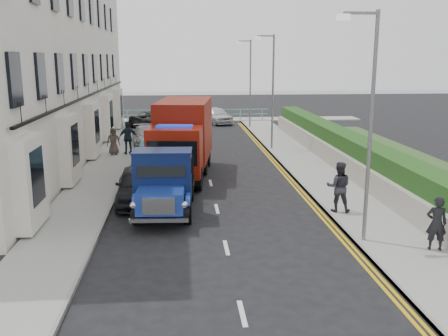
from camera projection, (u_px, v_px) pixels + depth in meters
ground at (221, 226)px, 17.15m from camera, size 120.00×120.00×0.00m
pavement_west at (106, 170)px, 25.45m from camera, size 2.40×38.00×0.12m
pavement_east at (307, 166)px, 26.34m from camera, size 2.60×38.00×0.12m
promenade at (195, 120)px, 45.33m from camera, size 30.00×2.50×0.12m
sea_plane at (189, 95)px, 75.49m from camera, size 120.00×120.00×0.00m
terrace_west at (31, 29)px, 27.43m from camera, size 6.31×30.20×14.25m
garden_east at (343, 150)px, 26.31m from camera, size 1.45×28.00×1.75m
seafront_railing at (196, 115)px, 44.44m from camera, size 13.00×0.08×1.11m
lamp_near at (367, 116)px, 14.69m from camera, size 1.23×0.18×7.00m
lamp_mid at (271, 85)px, 30.24m from camera, size 1.23×0.18×7.00m
lamp_far at (249, 78)px, 39.96m from camera, size 1.23×0.18×7.00m
bedford_lorry at (164, 186)px, 17.98m from camera, size 2.31×5.28×2.45m
red_lorry at (183, 137)px, 24.00m from camera, size 3.19×7.14×3.62m
parked_car_front at (138, 185)px, 19.80m from camera, size 1.90×4.24×1.41m
parked_car_mid at (153, 151)px, 27.36m from camera, size 1.61×3.80×1.22m
parked_car_rear at (146, 136)px, 32.54m from camera, size 2.26×4.45×1.24m
seafront_car_left at (153, 121)px, 38.79m from camera, size 4.65×6.50×1.64m
seafront_car_right at (216, 115)px, 43.26m from camera, size 3.15×4.59×1.45m
pedestrian_east_near at (436, 223)px, 14.60m from camera, size 0.67×0.52×1.62m
pedestrian_east_far at (339, 187)px, 18.22m from camera, size 1.05×0.91×1.86m
pedestrian_west_near at (128, 138)px, 29.03m from camera, size 1.21×0.82×1.91m
pedestrian_west_far at (113, 141)px, 28.94m from camera, size 0.82×0.59×1.56m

